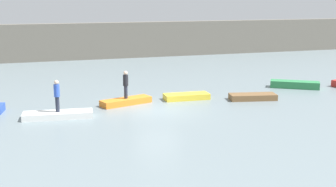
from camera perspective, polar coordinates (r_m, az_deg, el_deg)
ground_plane at (r=26.43m, az=-1.32°, el=-2.12°), size 120.00×120.00×0.00m
embankment_wall at (r=48.73m, az=-9.32°, el=6.62°), size 80.00×1.20×3.84m
rowboat_white at (r=25.39m, az=-13.83°, el=-2.66°), size 3.87×1.54×0.35m
rowboat_orange at (r=27.89m, az=-5.37°, el=-1.01°), size 3.37×1.88×0.38m
rowboat_yellow at (r=29.17m, az=2.37°, el=-0.38°), size 2.99×1.26×0.38m
rowboat_brown at (r=29.54m, az=10.75°, el=-0.42°), size 3.16×1.68×0.38m
rowboat_green at (r=34.04m, az=15.84°, el=1.11°), size 3.43×2.70×0.51m
person_blue_shirt at (r=25.12m, az=-13.97°, el=-0.09°), size 0.32×0.32×1.77m
person_dark_shirt at (r=27.65m, az=-5.42°, el=1.33°), size 0.32×0.32×1.73m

